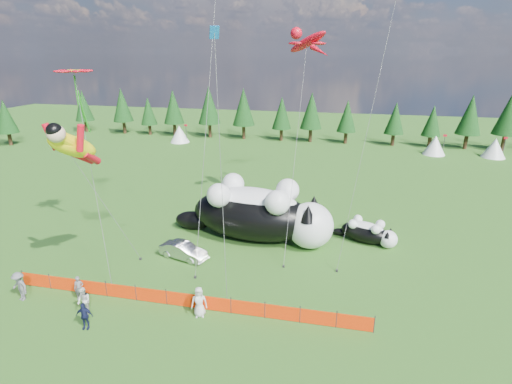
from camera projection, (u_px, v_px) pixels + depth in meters
ground at (200, 280)px, 26.60m from camera, size 160.00×160.00×0.00m
safety_fence at (182, 300)px, 23.67m from camera, size 22.06×0.06×1.10m
tree_line at (291, 117)px, 66.73m from camera, size 90.00×4.00×8.00m
festival_tents at (358, 142)px, 60.77m from camera, size 50.00×3.20×2.80m
cat_large at (259, 213)px, 31.72m from camera, size 13.46×5.87×4.86m
cat_small at (368, 232)px, 31.59m from camera, size 5.06×3.15×1.90m
car at (183, 251)px, 29.25m from camera, size 3.86×2.19×1.21m
spectator_a at (79, 288)px, 24.32m from camera, size 0.67×0.59×1.56m
spectator_b at (84, 301)px, 22.94m from camera, size 0.96×0.82×1.70m
spectator_c at (84, 316)px, 21.73m from camera, size 1.01×0.66×1.60m
spectator_d at (19, 286)px, 24.19m from camera, size 1.34×0.93×1.89m
spectator_e at (199, 302)px, 22.71m from camera, size 1.04×0.82×1.86m
superhero_kite at (73, 146)px, 23.43m from camera, size 4.37×5.72×11.30m
gecko_kite at (307, 42)px, 33.06m from camera, size 6.62×14.03×18.45m
flower_kite at (74, 74)px, 27.64m from camera, size 6.65×7.75×15.07m
diamond_kite_a at (215, 1)px, 26.50m from camera, size 0.83×6.86×19.64m
diamond_kite_c at (215, 53)px, 20.69m from camera, size 1.28×1.89×16.00m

